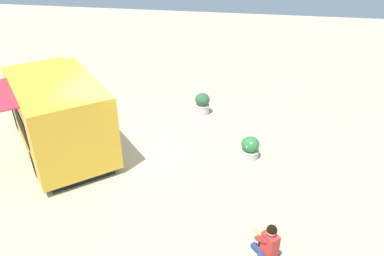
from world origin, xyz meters
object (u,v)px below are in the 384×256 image
at_px(food_truck, 56,112).
at_px(planter_flowering_far, 250,148).
at_px(planter_flowering_near, 202,103).
at_px(person_customer, 269,244).

height_order(food_truck, planter_flowering_far, food_truck).
height_order(planter_flowering_near, planter_flowering_far, planter_flowering_near).
relative_size(food_truck, planter_flowering_far, 7.87).
bearing_deg(food_truck, planter_flowering_far, 92.97).
distance_m(person_customer, planter_flowering_near, 6.60).
xyz_separation_m(person_customer, planter_flowering_near, (-6.17, -2.34, 0.06)).
distance_m(person_customer, planter_flowering_far, 3.64).
bearing_deg(person_customer, planter_flowering_near, -159.22).
bearing_deg(person_customer, food_truck, -117.74).
bearing_deg(planter_flowering_near, person_customer, 20.78).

